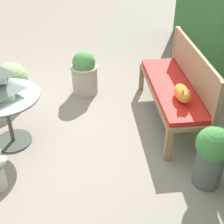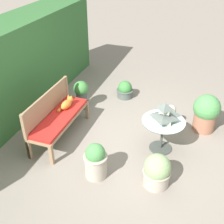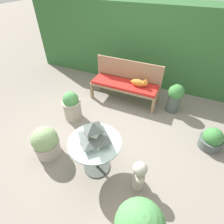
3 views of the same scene
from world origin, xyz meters
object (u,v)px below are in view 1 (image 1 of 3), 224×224
object	(u,v)px
garden_bench	(172,90)
potted_plant_bench_left	(84,73)
potted_plant_bench_right	(212,154)
patio_table	(6,106)
pagoda_birdhouse	(0,83)
cat	(182,94)
potted_plant_path_edge	(13,84)

from	to	relation	value
garden_bench	potted_plant_bench_left	bearing A→B (deg)	-125.79
potted_plant_bench_left	potted_plant_bench_right	bearing A→B (deg)	30.83
potted_plant_bench_right	patio_table	bearing A→B (deg)	-112.98
patio_table	pagoda_birdhouse	size ratio (longest dim) A/B	1.98
cat	pagoda_birdhouse	world-z (taller)	pagoda_birdhouse
pagoda_birdhouse	potted_plant_bench_right	world-z (taller)	pagoda_birdhouse
cat	patio_table	size ratio (longest dim) A/B	0.56
pagoda_birdhouse	cat	bearing A→B (deg)	88.42
cat	potted_plant_bench_right	xyz separation A→B (m)	(0.77, 0.07, -0.18)
potted_plant_path_edge	garden_bench	bearing A→B (deg)	73.20
patio_table	potted_plant_bench_right	world-z (taller)	potted_plant_bench_right
patio_table	garden_bench	bearing A→B (deg)	98.41
patio_table	potted_plant_path_edge	distance (m)	0.90
potted_plant_bench_left	potted_plant_path_edge	xyz separation A→B (m)	(0.14, -0.94, -0.04)
pagoda_birdhouse	potted_plant_bench_left	xyz separation A→B (m)	(-1.01, 0.85, -0.45)
potted_plant_bench_left	potted_plant_path_edge	size ratio (longest dim) A/B	1.12
cat	potted_plant_bench_left	size ratio (longest dim) A/B	0.68
potted_plant_path_edge	pagoda_birdhouse	bearing A→B (deg)	6.34
garden_bench	pagoda_birdhouse	size ratio (longest dim) A/B	4.07
pagoda_birdhouse	potted_plant_path_edge	xyz separation A→B (m)	(-0.87, -0.10, -0.49)
cat	potted_plant_path_edge	distance (m)	2.19
cat	garden_bench	bearing A→B (deg)	-174.74
potted_plant_bench_right	potted_plant_bench_left	bearing A→B (deg)	-149.17
pagoda_birdhouse	potted_plant_bench_left	size ratio (longest dim) A/B	0.61
patio_table	potted_plant_bench_left	xyz separation A→B (m)	(-1.01, 0.85, -0.17)
garden_bench	potted_plant_bench_right	bearing A→B (deg)	4.02
pagoda_birdhouse	patio_table	bearing A→B (deg)	-90.00
potted_plant_bench_right	potted_plant_path_edge	distance (m)	2.64
potted_plant_bench_right	potted_plant_path_edge	xyz separation A→B (m)	(-1.69, -2.03, -0.09)
potted_plant_bench_left	cat	bearing A→B (deg)	44.10
potted_plant_bench_left	potted_plant_bench_right	distance (m)	2.13
cat	patio_table	world-z (taller)	cat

